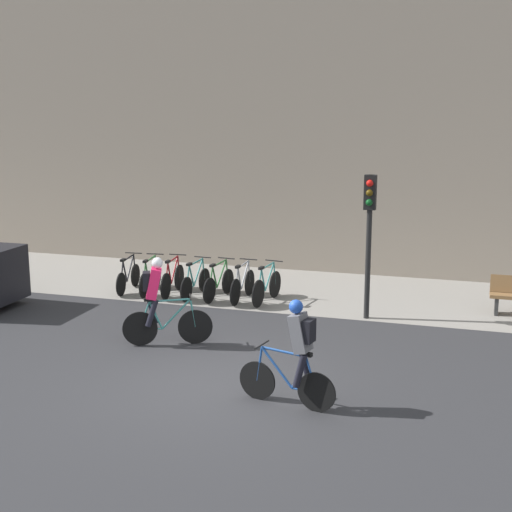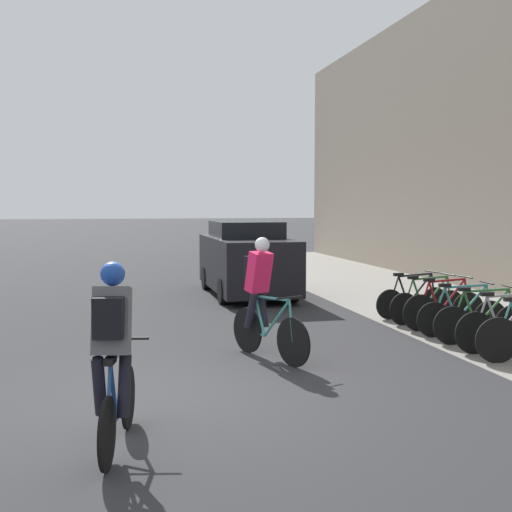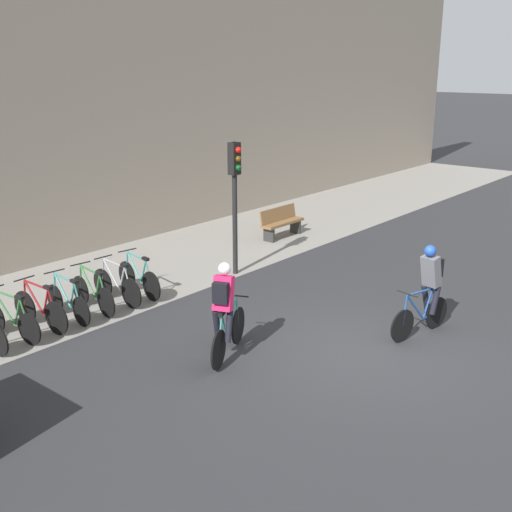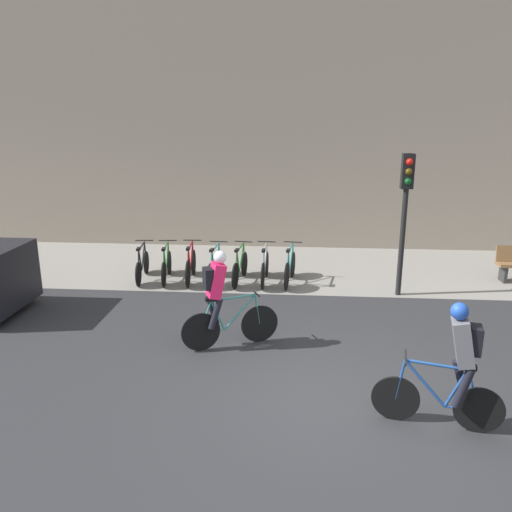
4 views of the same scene
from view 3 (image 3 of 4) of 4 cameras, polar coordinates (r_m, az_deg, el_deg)
name	(u,v)px [view 3 (image 3 of 4)]	position (r m, az deg, el deg)	size (l,w,h in m)	color
ground	(361,351)	(11.91, 9.35, -8.32)	(200.00, 200.00, 0.00)	#2B2B2D
kerb_strip	(123,275)	(16.11, -11.70, -1.66)	(44.00, 4.50, 0.01)	gray
building_facade	(49,96)	(17.41, -17.96, 13.37)	(44.00, 0.60, 8.40)	gray
cyclist_pink	(225,309)	(11.08, -2.78, -4.76)	(1.66, 0.78, 1.79)	black
cyclist_grey	(428,286)	(12.61, 15.04, -2.61)	(1.66, 0.55, 1.76)	black
parked_bike_1	(11,320)	(12.95, -20.94, -5.31)	(0.46, 1.65, 0.94)	black
parked_bike_2	(40,310)	(13.23, -18.63, -4.53)	(0.46, 1.66, 0.97)	black
parked_bike_3	(68,302)	(13.54, -16.40, -3.91)	(0.46, 1.64, 0.94)	black
parked_bike_4	(93,293)	(13.86, -14.29, -3.22)	(0.46, 1.67, 0.95)	black
parked_bike_5	(117,285)	(14.20, -12.28, -2.56)	(0.46, 1.68, 0.96)	black
parked_bike_6	(139,278)	(14.57, -10.37, -1.94)	(0.46, 1.67, 0.97)	black
traffic_light_pole	(235,184)	(15.34, -1.88, 6.44)	(0.26, 0.30, 3.23)	black
bench	(281,222)	(19.10, 2.26, 3.05)	(1.61, 0.44, 0.89)	brown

